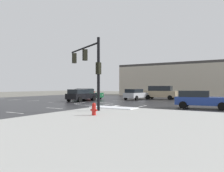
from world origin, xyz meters
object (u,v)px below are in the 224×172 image
object	(u,v)px
fire_hydrant	(94,109)
sedan_blue	(200,99)
sedan_green	(87,94)
sedan_black	(81,95)
suv_tan	(160,92)
sedan_silver	(136,94)
sedan_red	(83,93)
traffic_signal_mast	(89,63)

from	to	relation	value
fire_hydrant	sedan_blue	bearing A→B (deg)	62.32
sedan_green	sedan_black	distance (m)	3.92
suv_tan	sedan_black	distance (m)	12.47
fire_hydrant	sedan_black	world-z (taller)	sedan_black
sedan_blue	sedan_green	world-z (taller)	same
sedan_blue	sedan_green	size ratio (longest dim) A/B	1.02
sedan_blue	sedan_silver	size ratio (longest dim) A/B	1.00
sedan_red	sedan_silver	bearing A→B (deg)	167.56
sedan_red	suv_tan	bearing A→B (deg)	-178.06
sedan_silver	traffic_signal_mast	bearing A→B (deg)	-163.17
sedan_green	sedan_silver	world-z (taller)	same
sedan_green	fire_hydrant	bearing A→B (deg)	-51.24
sedan_green	sedan_black	world-z (taller)	same
sedan_green	sedan_black	bearing A→B (deg)	-64.08
sedan_blue	sedan_green	bearing A→B (deg)	156.11
traffic_signal_mast	suv_tan	bearing A→B (deg)	-60.69
sedan_blue	suv_tan	bearing A→B (deg)	117.35
fire_hydrant	sedan_red	xyz separation A→B (m)	(-17.10, 20.46, 0.32)
traffic_signal_mast	sedan_silver	xyz separation A→B (m)	(-2.85, 15.26, -3.05)
sedan_blue	traffic_signal_mast	bearing A→B (deg)	-145.84
traffic_signal_mast	sedan_silver	bearing A→B (deg)	-50.65
traffic_signal_mast	fire_hydrant	world-z (taller)	traffic_signal_mast
sedan_red	sedan_blue	bearing A→B (deg)	150.70
sedan_silver	sedan_red	distance (m)	11.74
traffic_signal_mast	fire_hydrant	xyz separation A→B (m)	(2.69, -3.14, -3.37)
suv_tan	sedan_red	xyz separation A→B (m)	(-14.24, -1.07, -0.24)
fire_hydrant	sedan_black	xyz separation A→B (m)	(-10.36, 11.57, 0.32)
sedan_silver	sedan_red	xyz separation A→B (m)	(-11.56, 2.05, 0.00)
suv_tan	sedan_red	world-z (taller)	suv_tan
sedan_green	sedan_silver	bearing A→B (deg)	26.98
sedan_silver	sedan_green	bearing A→B (deg)	123.09
traffic_signal_mast	sedan_red	distance (m)	22.74
suv_tan	sedan_red	distance (m)	14.28
fire_hydrant	sedan_blue	xyz separation A→B (m)	(4.87, 9.29, 0.32)
traffic_signal_mast	sedan_red	world-z (taller)	traffic_signal_mast
sedan_red	sedan_black	size ratio (longest dim) A/B	1.01
sedan_black	sedan_silver	bearing A→B (deg)	-35.50
sedan_black	suv_tan	bearing A→B (deg)	-37.28
sedan_black	fire_hydrant	bearing A→B (deg)	-138.49
fire_hydrant	sedan_silver	xyz separation A→B (m)	(-5.54, 18.40, 0.32)
sedan_blue	sedan_black	distance (m)	15.40
traffic_signal_mast	fire_hydrant	distance (m)	5.33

